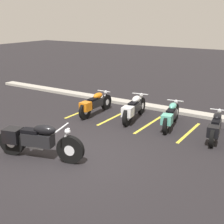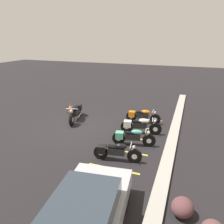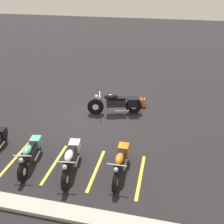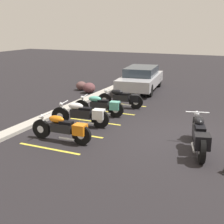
{
  "view_description": "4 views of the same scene",
  "coord_description": "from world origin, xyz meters",
  "px_view_note": "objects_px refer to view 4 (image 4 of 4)",
  "views": [
    {
      "loc": [
        4.96,
        -5.9,
        3.65
      ],
      "look_at": [
        0.5,
        1.09,
        1.07
      ],
      "focal_mm": 50.0,
      "sensor_mm": 36.0,
      "label": 1
    },
    {
      "loc": [
        10.31,
        5.9,
        4.87
      ],
      "look_at": [
        -0.9,
        1.77,
        0.74
      ],
      "focal_mm": 35.0,
      "sensor_mm": 36.0,
      "label": 2
    },
    {
      "loc": [
        -2.91,
        9.85,
        5.68
      ],
      "look_at": [
        -0.98,
        1.22,
        1.01
      ],
      "focal_mm": 42.0,
      "sensor_mm": 36.0,
      "label": 3
    },
    {
      "loc": [
        -9.36,
        -1.75,
        3.48
      ],
      "look_at": [
        -1.14,
        1.97,
        0.96
      ],
      "focal_mm": 50.0,
      "sensor_mm": 36.0,
      "label": 4
    }
  ],
  "objects_px": {
    "parked_bike_2": "(101,106)",
    "landscape_rock_1": "(81,86)",
    "parked_bike_0": "(64,128)",
    "parked_bike_1": "(83,114)",
    "parked_bike_3": "(122,98)",
    "motorcycle_black_featured": "(199,135)",
    "landscape_rock_0": "(89,88)",
    "car_silver": "(141,78)"
  },
  "relations": [
    {
      "from": "parked_bike_2",
      "to": "landscape_rock_1",
      "type": "bearing_deg",
      "value": -61.63
    },
    {
      "from": "parked_bike_0",
      "to": "parked_bike_1",
      "type": "relative_size",
      "value": 0.96
    },
    {
      "from": "parked_bike_3",
      "to": "landscape_rock_1",
      "type": "relative_size",
      "value": 3.39
    },
    {
      "from": "motorcycle_black_featured",
      "to": "parked_bike_2",
      "type": "relative_size",
      "value": 1.19
    },
    {
      "from": "parked_bike_2",
      "to": "landscape_rock_0",
      "type": "height_order",
      "value": "parked_bike_2"
    },
    {
      "from": "motorcycle_black_featured",
      "to": "landscape_rock_1",
      "type": "distance_m",
      "value": 9.72
    },
    {
      "from": "parked_bike_0",
      "to": "car_silver",
      "type": "height_order",
      "value": "car_silver"
    },
    {
      "from": "motorcycle_black_featured",
      "to": "car_silver",
      "type": "bearing_deg",
      "value": 14.93
    },
    {
      "from": "parked_bike_2",
      "to": "parked_bike_3",
      "type": "xyz_separation_m",
      "value": [
        1.56,
        -0.27,
        -0.01
      ]
    },
    {
      "from": "parked_bike_3",
      "to": "parked_bike_0",
      "type": "bearing_deg",
      "value": 81.26
    },
    {
      "from": "motorcycle_black_featured",
      "to": "landscape_rock_0",
      "type": "relative_size",
      "value": 3.56
    },
    {
      "from": "parked_bike_1",
      "to": "parked_bike_3",
      "type": "relative_size",
      "value": 1.07
    },
    {
      "from": "car_silver",
      "to": "landscape_rock_1",
      "type": "bearing_deg",
      "value": -74.07
    },
    {
      "from": "parked_bike_0",
      "to": "parked_bike_2",
      "type": "bearing_deg",
      "value": -86.97
    },
    {
      "from": "parked_bike_1",
      "to": "parked_bike_2",
      "type": "bearing_deg",
      "value": -99.04
    },
    {
      "from": "parked_bike_3",
      "to": "car_silver",
      "type": "height_order",
      "value": "car_silver"
    },
    {
      "from": "parked_bike_1",
      "to": "landscape_rock_1",
      "type": "distance_m",
      "value": 6.5
    },
    {
      "from": "parked_bike_1",
      "to": "landscape_rock_0",
      "type": "bearing_deg",
      "value": -72.55
    },
    {
      "from": "parked_bike_2",
      "to": "landscape_rock_0",
      "type": "distance_m",
      "value": 4.46
    },
    {
      "from": "motorcycle_black_featured",
      "to": "parked_bike_1",
      "type": "height_order",
      "value": "motorcycle_black_featured"
    },
    {
      "from": "landscape_rock_0",
      "to": "parked_bike_3",
      "type": "bearing_deg",
      "value": -127.25
    },
    {
      "from": "parked_bike_3",
      "to": "landscape_rock_0",
      "type": "bearing_deg",
      "value": -45.24
    },
    {
      "from": "parked_bike_2",
      "to": "parked_bike_1",
      "type": "bearing_deg",
      "value": 79.99
    },
    {
      "from": "motorcycle_black_featured",
      "to": "parked_bike_3",
      "type": "relative_size",
      "value": 1.2
    },
    {
      "from": "car_silver",
      "to": "landscape_rock_1",
      "type": "relative_size",
      "value": 7.57
    },
    {
      "from": "parked_bike_0",
      "to": "landscape_rock_1",
      "type": "relative_size",
      "value": 3.48
    },
    {
      "from": "parked_bike_0",
      "to": "landscape_rock_1",
      "type": "bearing_deg",
      "value": -65.11
    },
    {
      "from": "parked_bike_0",
      "to": "parked_bike_1",
      "type": "bearing_deg",
      "value": -83.02
    },
    {
      "from": "motorcycle_black_featured",
      "to": "landscape_rock_0",
      "type": "bearing_deg",
      "value": 33.8
    },
    {
      "from": "motorcycle_black_featured",
      "to": "landscape_rock_1",
      "type": "bearing_deg",
      "value": 34.49
    },
    {
      "from": "landscape_rock_1",
      "to": "landscape_rock_0",
      "type": "bearing_deg",
      "value": -123.73
    },
    {
      "from": "parked_bike_0",
      "to": "parked_bike_3",
      "type": "relative_size",
      "value": 1.03
    },
    {
      "from": "parked_bike_1",
      "to": "car_silver",
      "type": "distance_m",
      "value": 6.9
    },
    {
      "from": "parked_bike_0",
      "to": "landscape_rock_0",
      "type": "relative_size",
      "value": 3.04
    },
    {
      "from": "motorcycle_black_featured",
      "to": "parked_bike_0",
      "type": "relative_size",
      "value": 1.17
    },
    {
      "from": "parked_bike_3",
      "to": "landscape_rock_0",
      "type": "height_order",
      "value": "parked_bike_3"
    },
    {
      "from": "motorcycle_black_featured",
      "to": "parked_bike_1",
      "type": "relative_size",
      "value": 1.12
    },
    {
      "from": "parked_bike_1",
      "to": "parked_bike_0",
      "type": "bearing_deg",
      "value": 89.31
    },
    {
      "from": "parked_bike_2",
      "to": "landscape_rock_0",
      "type": "bearing_deg",
      "value": -65.34
    },
    {
      "from": "parked_bike_1",
      "to": "parked_bike_3",
      "type": "xyz_separation_m",
      "value": [
        2.98,
        -0.28,
        -0.03
      ]
    },
    {
      "from": "car_silver",
      "to": "parked_bike_3",
      "type": "bearing_deg",
      "value": 0.81
    },
    {
      "from": "motorcycle_black_featured",
      "to": "parked_bike_3",
      "type": "distance_m",
      "value": 5.31
    }
  ]
}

